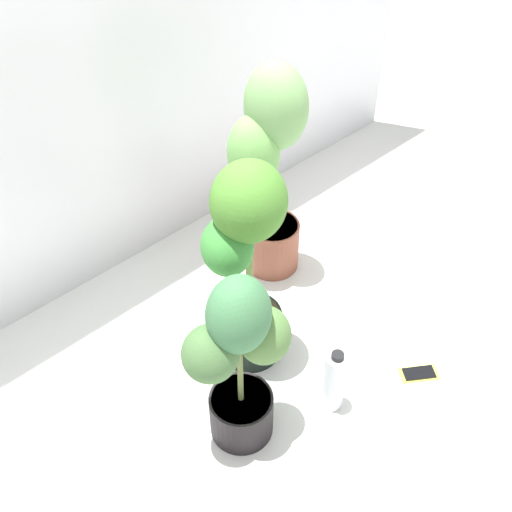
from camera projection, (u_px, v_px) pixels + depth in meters
ground_plane at (276, 364)px, 2.34m from camera, size 8.00×8.00×0.00m
mylar_back_wall at (105, 30)px, 2.12m from camera, size 3.20×0.01×2.00m
potted_plant_front_left at (239, 357)px, 1.88m from camera, size 0.38×0.26×0.70m
potted_plant_center at (245, 258)px, 2.07m from camera, size 0.35×0.29×0.84m
potted_plant_back_right at (269, 164)px, 2.37m from camera, size 0.33×0.28×0.93m
cell_phone at (419, 373)px, 2.31m from camera, size 0.16×0.14×0.01m
nutrient_bottle at (334, 381)px, 2.13m from camera, size 0.08×0.08×0.27m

